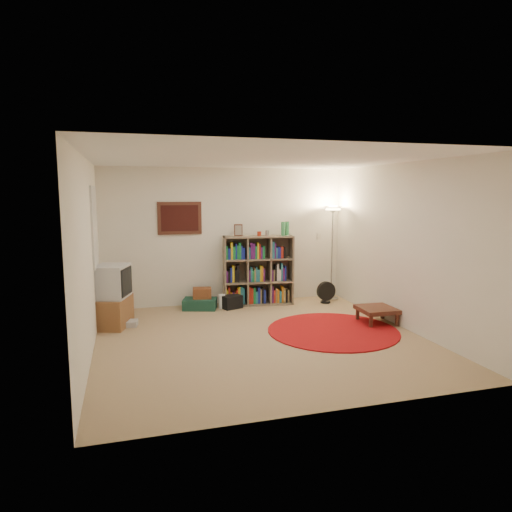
{
  "coord_description": "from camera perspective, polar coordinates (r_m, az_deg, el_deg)",
  "views": [
    {
      "loc": [
        -1.78,
        -5.96,
        2.05
      ],
      "look_at": [
        0.1,
        0.6,
        1.1
      ],
      "focal_mm": 32.0,
      "sensor_mm": 36.0,
      "label": 1
    }
  ],
  "objects": [
    {
      "name": "red_rug",
      "position": [
        6.99,
        9.59,
        -9.17
      ],
      "size": [
        1.95,
        1.95,
        0.02
      ],
      "color": "maroon",
      "rests_on": "ground"
    },
    {
      "name": "bookshelf",
      "position": [
        8.38,
        0.14,
        -1.94
      ],
      "size": [
        1.3,
        0.5,
        1.52
      ],
      "rotation": [
        0.0,
        0.0,
        -0.11
      ],
      "color": "#705F4A",
      "rests_on": "ground"
    },
    {
      "name": "dvd_box",
      "position": [
        7.4,
        -15.64,
        -8.11
      ],
      "size": [
        0.3,
        0.26,
        0.09
      ],
      "rotation": [
        0.0,
        0.0,
        -0.16
      ],
      "color": "silver",
      "rests_on": "ground"
    },
    {
      "name": "wicker_basket",
      "position": [
        8.19,
        -6.75,
        -4.62
      ],
      "size": [
        0.36,
        0.28,
        0.19
      ],
      "rotation": [
        0.0,
        0.0,
        -0.16
      ],
      "color": "brown",
      "rests_on": "suitcase"
    },
    {
      "name": "tv_stand",
      "position": [
        7.35,
        -17.51,
        -4.92
      ],
      "size": [
        0.64,
        0.77,
        0.96
      ],
      "rotation": [
        0.0,
        0.0,
        -0.32
      ],
      "color": "brown",
      "rests_on": "ground"
    },
    {
      "name": "side_table",
      "position": [
        7.49,
        14.91,
        -6.52
      ],
      "size": [
        0.58,
        0.58,
        0.26
      ],
      "rotation": [
        0.0,
        0.0,
        -0.04
      ],
      "color": "#3F1E16",
      "rests_on": "ground"
    },
    {
      "name": "floor_lamp",
      "position": [
        8.8,
        9.56,
        4.17
      ],
      "size": [
        0.45,
        0.45,
        1.8
      ],
      "rotation": [
        0.0,
        0.0,
        0.36
      ],
      "color": "#ABABAF",
      "rests_on": "ground"
    },
    {
      "name": "floor_fan",
      "position": [
        8.64,
        8.74,
        -4.51
      ],
      "size": [
        0.36,
        0.19,
        0.41
      ],
      "rotation": [
        0.0,
        0.0,
        0.02
      ],
      "color": "black",
      "rests_on": "ground"
    },
    {
      "name": "suitcase",
      "position": [
        8.19,
        -7.03,
        -5.96
      ],
      "size": [
        0.66,
        0.53,
        0.19
      ],
      "rotation": [
        0.0,
        0.0,
        -0.3
      ],
      "color": "#15392E",
      "rests_on": "ground"
    },
    {
      "name": "room",
      "position": [
        6.31,
        0.02,
        0.72
      ],
      "size": [
        4.54,
        4.54,
        2.54
      ],
      "color": "#9F825D",
      "rests_on": "ground"
    },
    {
      "name": "paper_towel",
      "position": [
        8.2,
        -4.3,
        -5.68
      ],
      "size": [
        0.15,
        0.15,
        0.25
      ],
      "rotation": [
        0.0,
        0.0,
        0.36
      ],
      "color": "white",
      "rests_on": "ground"
    },
    {
      "name": "duffel_bag",
      "position": [
        8.21,
        -3.16,
        -5.71
      ],
      "size": [
        0.41,
        0.38,
        0.23
      ],
      "rotation": [
        0.0,
        0.0,
        0.36
      ],
      "color": "black",
      "rests_on": "ground"
    }
  ]
}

